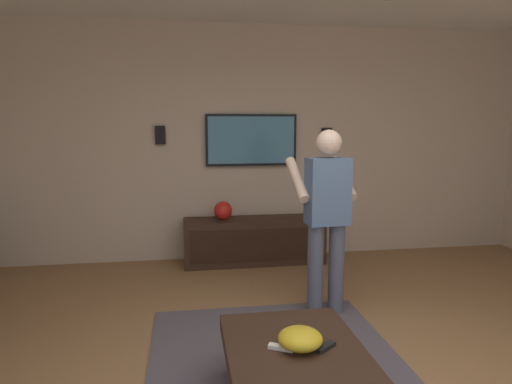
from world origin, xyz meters
The scene contains 11 objects.
wall_back_tv centered at (3.08, 0.00, 1.44)m, with size 0.10×7.28×2.88m, color #BCA893.
coffee_table centered at (-0.13, 0.23, 0.30)m, with size 1.00×0.80×0.40m.
media_console centered at (2.74, 0.03, 0.28)m, with size 0.45×1.70×0.55m.
tv centered at (2.99, 0.03, 1.49)m, with size 0.05×1.13×0.63m.
person_standing centered at (1.19, -0.37, 0.93)m, with size 0.56×0.56×1.64m.
bowl centered at (-0.16, 0.20, 0.46)m, with size 0.26×0.26×0.12m, color gold.
remote_white centered at (-0.16, 0.32, 0.41)m, with size 0.15×0.04×0.02m, color white.
remote_black centered at (-0.19, 0.06, 0.41)m, with size 0.15×0.04×0.02m, color black.
vase_round centered at (2.75, 0.41, 0.66)m, with size 0.22×0.22×0.22m, color red.
wall_speaker_left centered at (3.00, -0.94, 1.53)m, with size 0.06×0.12×0.22m, color black.
wall_speaker_right centered at (3.00, 1.13, 1.55)m, with size 0.06×0.12×0.22m, color black.
Camera 1 is at (-2.54, 0.84, 1.69)m, focal length 31.58 mm.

